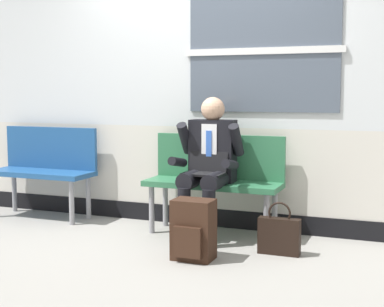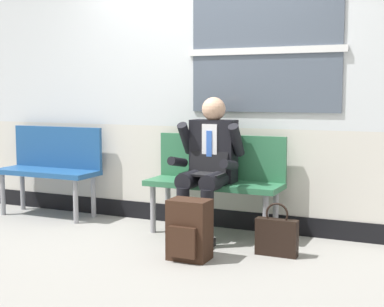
{
  "view_description": "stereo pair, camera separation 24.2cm",
  "coord_description": "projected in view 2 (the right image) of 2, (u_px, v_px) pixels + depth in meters",
  "views": [
    {
      "loc": [
        1.89,
        -4.45,
        1.28
      ],
      "look_at": [
        0.12,
        0.01,
        0.75
      ],
      "focal_mm": 52.51,
      "sensor_mm": 36.0,
      "label": 1
    },
    {
      "loc": [
        2.11,
        -4.35,
        1.28
      ],
      "look_at": [
        0.12,
        0.01,
        0.75
      ],
      "focal_mm": 52.51,
      "sensor_mm": 36.0,
      "label": 2
    }
  ],
  "objects": [
    {
      "name": "ground_plane",
      "position": [
        179.0,
        237.0,
        4.95
      ],
      "size": [
        18.0,
        18.0,
        0.0
      ],
      "primitive_type": "plane",
      "color": "gray"
    },
    {
      "name": "station_wall",
      "position": [
        206.0,
        60.0,
        5.28
      ],
      "size": [
        5.67,
        0.16,
        3.19
      ],
      "color": "silver",
      "rests_on": "ground"
    },
    {
      "name": "bench_with_person",
      "position": [
        216.0,
        176.0,
        5.05
      ],
      "size": [
        1.22,
        0.42,
        0.89
      ],
      "color": "#2D6B47",
      "rests_on": "ground"
    },
    {
      "name": "bench_empty",
      "position": [
        51.0,
        164.0,
        5.82
      ],
      "size": [
        1.08,
        0.42,
        0.92
      ],
      "color": "navy",
      "rests_on": "ground"
    },
    {
      "name": "person_seated",
      "position": [
        208.0,
        164.0,
        4.86
      ],
      "size": [
        0.57,
        0.7,
        1.23
      ],
      "color": "black",
      "rests_on": "ground"
    },
    {
      "name": "backpack",
      "position": [
        189.0,
        230.0,
        4.28
      ],
      "size": [
        0.31,
        0.25,
        0.47
      ],
      "color": "#331E14",
      "rests_on": "ground"
    },
    {
      "name": "handbag",
      "position": [
        277.0,
        236.0,
        4.39
      ],
      "size": [
        0.33,
        0.09,
        0.42
      ],
      "color": "black",
      "rests_on": "ground"
    }
  ]
}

